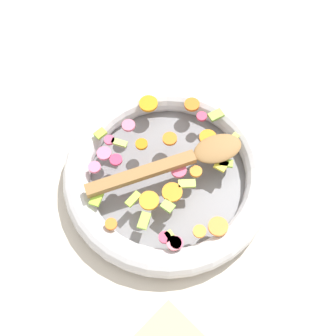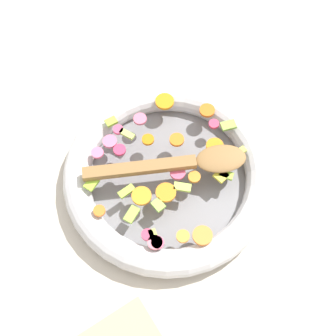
{
  "view_description": "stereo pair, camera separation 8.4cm",
  "coord_description": "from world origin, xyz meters",
  "views": [
    {
      "loc": [
        0.27,
        0.26,
        0.8
      ],
      "look_at": [
        0.0,
        0.0,
        0.05
      ],
      "focal_mm": 50.0,
      "sensor_mm": 36.0,
      "label": 1
    },
    {
      "loc": [
        0.2,
        0.32,
        0.8
      ],
      "look_at": [
        0.0,
        0.0,
        0.05
      ],
      "focal_mm": 50.0,
      "sensor_mm": 36.0,
      "label": 2
    }
  ],
  "objects": [
    {
      "name": "chopped_vegetables",
      "position": [
        0.01,
        -0.0,
        0.05
      ],
      "size": [
        0.32,
        0.31,
        0.01
      ],
      "color": "orange",
      "rests_on": "skillet"
    },
    {
      "name": "wooden_spoon",
      "position": [
        -0.02,
        0.01,
        0.06
      ],
      "size": [
        0.28,
        0.16,
        0.01
      ],
      "color": "olive",
      "rests_on": "chopped_vegetables"
    },
    {
      "name": "ground_plane",
      "position": [
        0.0,
        0.0,
        0.0
      ],
      "size": [
        4.0,
        4.0,
        0.0
      ],
      "primitive_type": "plane",
      "color": "beige"
    },
    {
      "name": "skillet",
      "position": [
        0.0,
        0.0,
        0.02
      ],
      "size": [
        0.39,
        0.39,
        0.05
      ],
      "color": "slate",
      "rests_on": "ground_plane"
    }
  ]
}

